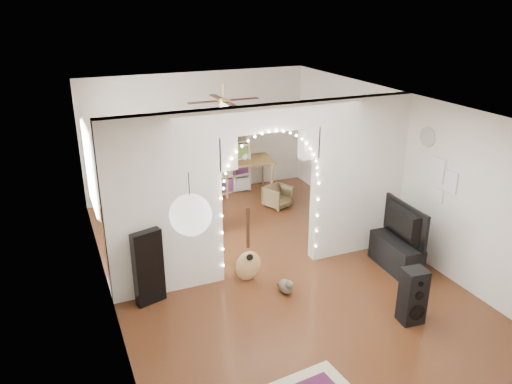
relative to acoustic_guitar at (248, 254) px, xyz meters
name	(u,v)px	position (x,y,z in m)	size (l,w,h in m)	color
floor	(268,267)	(0.45, 0.25, -0.46)	(7.50, 7.50, 0.00)	black
ceiling	(269,104)	(0.45, 0.25, 2.24)	(5.00, 7.50, 0.02)	white
wall_back	(198,134)	(0.45, 4.00, 0.89)	(5.00, 0.02, 2.70)	silver
wall_front	(439,328)	(0.45, -3.50, 0.89)	(5.00, 0.02, 2.70)	silver
wall_left	(102,217)	(-2.05, 0.25, 0.89)	(0.02, 7.50, 2.70)	silver
wall_right	(400,170)	(2.95, 0.25, 0.89)	(0.02, 7.50, 2.70)	silver
divider_wall	(269,186)	(0.45, 0.25, 0.97)	(5.00, 0.20, 2.70)	silver
fairy_lights	(272,181)	(0.45, 0.12, 1.09)	(1.64, 0.04, 1.60)	#FFEABF
window	(90,168)	(-2.02, 2.05, 1.04)	(0.04, 1.20, 1.40)	white
wall_clock	(428,137)	(2.93, -0.35, 1.64)	(0.31, 0.31, 0.03)	white
picture_frames	(441,181)	(2.93, -0.75, 1.04)	(0.02, 0.50, 0.70)	white
paper_lantern	(191,215)	(-1.45, -2.15, 1.79)	(0.40, 0.40, 0.40)	white
ceiling_fan	(224,101)	(0.45, 2.25, 1.94)	(1.10, 1.10, 0.30)	gold
guitar_case	(148,268)	(-1.53, 0.00, 0.11)	(0.43, 0.14, 1.13)	black
acoustic_guitar	(248,254)	(0.00, 0.00, 0.00)	(0.44, 0.22, 1.05)	tan
tabby_cat	(286,286)	(0.38, -0.57, -0.34)	(0.19, 0.44, 0.29)	brown
floor_speaker	(413,296)	(1.64, -1.86, -0.06)	(0.34, 0.31, 0.80)	black
media_console	(396,254)	(2.36, -0.59, -0.21)	(0.40, 1.00, 0.50)	black
tv	(400,223)	(2.36, -0.59, 0.35)	(1.07, 0.14, 0.62)	black
bookcase	(215,160)	(0.74, 3.75, 0.34)	(1.56, 0.39, 1.60)	beige
dining_table	(246,163)	(1.43, 3.63, 0.22)	(1.27, 0.91, 0.76)	brown
flower_vase	(246,155)	(1.43, 3.63, 0.39)	(0.18, 0.18, 0.19)	silver
dining_chair_left	(205,219)	(-0.06, 2.03, -0.24)	(0.47, 0.48, 0.44)	brown
dining_chair_right	(278,196)	(1.71, 2.51, -0.23)	(0.49, 0.50, 0.46)	brown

